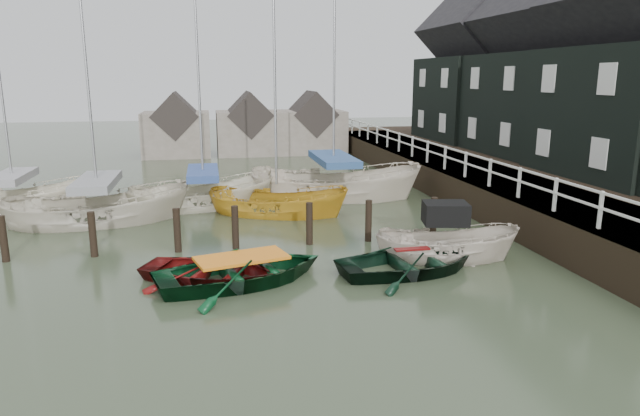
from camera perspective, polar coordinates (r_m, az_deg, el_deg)
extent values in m
plane|color=#2D3522|center=(15.79, -3.44, -6.94)|extent=(120.00, 120.00, 0.00)
cube|color=black|center=(27.53, 13.55, 4.34)|extent=(3.00, 32.00, 0.20)
cube|color=silver|center=(26.81, 10.73, 6.51)|extent=(0.06, 32.00, 0.06)
cube|color=silver|center=(26.85, 10.70, 5.66)|extent=(0.06, 32.00, 0.06)
cube|color=black|center=(30.46, 22.86, 1.80)|extent=(14.00, 38.00, 1.50)
cube|color=black|center=(31.68, 21.48, 9.63)|extent=(6.00, 7.00, 5.00)
cube|color=black|center=(31.77, 22.15, 17.28)|extent=(6.11, 7.14, 6.11)
cube|color=black|center=(37.77, 15.74, 10.44)|extent=(6.40, 7.00, 5.00)
cube|color=black|center=(37.85, 16.15, 16.87)|extent=(6.52, 7.14, 6.52)
cylinder|color=black|center=(19.34, -29.03, -3.29)|extent=(0.22, 0.22, 1.80)
cylinder|color=black|center=(18.71, -21.73, -3.06)|extent=(0.22, 0.22, 1.80)
cylinder|color=black|center=(18.40, -14.06, -2.77)|extent=(0.22, 0.22, 1.80)
cylinder|color=black|center=(18.39, -8.45, -2.53)|extent=(0.22, 0.22, 1.80)
cylinder|color=black|center=(18.65, -1.06, -2.17)|extent=(0.22, 0.22, 1.80)
cylinder|color=black|center=(19.09, 4.86, -1.86)|extent=(0.22, 0.22, 1.80)
cylinder|color=black|center=(19.83, 11.26, -1.49)|extent=(0.22, 0.22, 1.80)
cube|color=#665B51|center=(40.95, -14.14, 7.19)|extent=(4.50, 4.00, 3.00)
cube|color=#282321|center=(40.85, -14.24, 9.00)|extent=(3.18, 4.08, 3.18)
cube|color=#665B51|center=(41.01, -7.09, 7.48)|extent=(4.50, 4.00, 3.00)
cube|color=#282321|center=(40.90, -7.14, 9.30)|extent=(3.18, 4.08, 3.18)
cube|color=#665B51|center=(41.57, -0.84, 7.66)|extent=(4.50, 4.00, 3.00)
cube|color=#282321|center=(41.47, -0.85, 9.44)|extent=(3.18, 4.08, 3.18)
imported|color=#610E0D|center=(15.82, -10.77, -7.12)|extent=(4.65, 4.10, 0.80)
imported|color=#083218|center=(15.51, -7.77, -7.42)|extent=(5.28, 4.36, 0.95)
imported|color=black|center=(16.38, 9.10, -6.34)|extent=(4.60, 3.56, 0.88)
imported|color=beige|center=(17.63, 12.47, -5.08)|extent=(4.50, 2.46, 1.65)
cube|color=black|center=(17.43, 12.44, -0.52)|extent=(1.48, 1.25, 0.65)
imported|color=beige|center=(23.10, -21.13, -1.36)|extent=(7.00, 3.37, 2.60)
cylinder|color=#B2B2B7|center=(22.47, -22.38, 13.28)|extent=(0.10, 0.10, 8.86)
cube|color=gray|center=(22.79, -21.45, 2.42)|extent=(3.84, 1.81, 0.30)
imported|color=beige|center=(24.61, -11.48, 0.12)|extent=(6.64, 3.69, 2.42)
cylinder|color=#B2B2B7|center=(24.03, -12.15, 14.49)|extent=(0.10, 0.10, 9.57)
cube|color=navy|center=(24.34, -11.63, 3.45)|extent=(3.64, 1.99, 0.30)
imported|color=gold|center=(22.92, -4.31, -0.60)|extent=(6.16, 4.33, 2.23)
cylinder|color=#B2B2B7|center=(22.28, -4.56, 13.42)|extent=(0.10, 0.10, 8.65)
imported|color=beige|center=(25.97, 1.35, 1.05)|extent=(8.31, 5.01, 3.01)
cylinder|color=#B2B2B7|center=(25.42, 1.43, 14.91)|extent=(0.10, 0.10, 9.13)
cube|color=navy|center=(25.66, 1.37, 4.93)|extent=(4.56, 2.71, 0.30)
imported|color=silver|center=(26.60, -28.11, -0.22)|extent=(6.29, 3.08, 2.33)
cube|color=gray|center=(26.35, -28.44, 2.75)|extent=(3.45, 1.66, 0.30)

